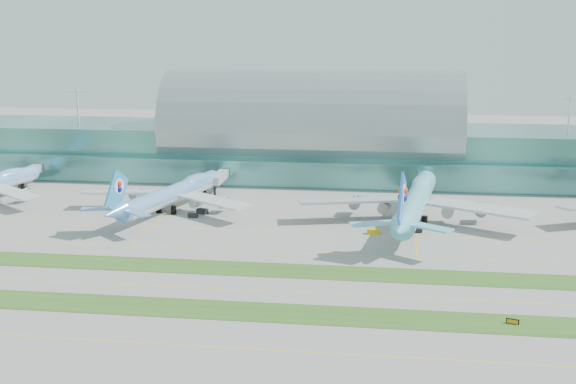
# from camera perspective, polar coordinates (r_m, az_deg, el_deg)

# --- Properties ---
(ground) EXTENTS (700.00, 700.00, 0.00)m
(ground) POSITION_cam_1_polar(r_m,az_deg,el_deg) (205.57, -2.11, -5.71)
(ground) COLOR gray
(ground) RESTS_ON ground
(terminal) EXTENTS (340.00, 69.10, 36.00)m
(terminal) POSITION_cam_1_polar(r_m,az_deg,el_deg) (326.81, 1.78, 3.64)
(terminal) COLOR #3D7A75
(terminal) RESTS_ON ground
(grass_strip_near) EXTENTS (420.00, 12.00, 0.08)m
(grass_strip_near) POSITION_cam_1_polar(r_m,az_deg,el_deg) (179.61, -3.67, -8.43)
(grass_strip_near) COLOR #2D591E
(grass_strip_near) RESTS_ON ground
(grass_strip_far) EXTENTS (420.00, 12.00, 0.08)m
(grass_strip_far) POSITION_cam_1_polar(r_m,az_deg,el_deg) (207.43, -2.02, -5.53)
(grass_strip_far) COLOR #2D591E
(grass_strip_far) RESTS_ON ground
(taxiline_a) EXTENTS (420.00, 0.35, 0.01)m
(taxiline_a) POSITION_cam_1_polar(r_m,az_deg,el_deg) (161.52, -5.11, -10.92)
(taxiline_a) COLOR yellow
(taxiline_a) RESTS_ON ground
(taxiline_b) EXTENTS (420.00, 0.35, 0.01)m
(taxiline_b) POSITION_cam_1_polar(r_m,az_deg,el_deg) (192.52, -2.84, -6.98)
(taxiline_b) COLOR yellow
(taxiline_b) RESTS_ON ground
(taxiline_c) EXTENTS (420.00, 0.35, 0.01)m
(taxiline_c) POSITION_cam_1_polar(r_m,az_deg,el_deg) (222.51, -1.31, -4.28)
(taxiline_c) COLOR yellow
(taxiline_c) RESTS_ON ground
(taxiline_d) EXTENTS (420.00, 0.35, 0.01)m
(taxiline_d) POSITION_cam_1_polar(r_m,az_deg,el_deg) (243.42, -0.48, -2.82)
(taxiline_d) COLOR yellow
(taxiline_d) RESTS_ON ground
(airliner_b) EXTENTS (61.41, 70.93, 19.81)m
(airliner_b) POSITION_cam_1_polar(r_m,az_deg,el_deg) (270.55, -8.24, -0.07)
(airliner_b) COLOR #6097D4
(airliner_b) RESTS_ON ground
(airliner_c) EXTENTS (73.98, 84.54, 23.28)m
(airliner_c) POSITION_cam_1_polar(r_m,az_deg,el_deg) (255.81, 9.07, -0.57)
(airliner_c) COLOR #6ACBE9
(airliner_c) RESTS_ON ground
(gse_c) EXTENTS (3.16, 1.80, 1.44)m
(gse_c) POSITION_cam_1_polar(r_m,az_deg,el_deg) (261.81, -6.78, -1.66)
(gse_c) COLOR black
(gse_c) RESTS_ON ground
(gse_d) EXTENTS (4.07, 3.18, 1.70)m
(gse_d) POSITION_cam_1_polar(r_m,az_deg,el_deg) (266.45, -6.12, -1.36)
(gse_d) COLOR black
(gse_d) RESTS_ON ground
(gse_e) EXTENTS (3.75, 2.09, 1.47)m
(gse_e) POSITION_cam_1_polar(r_m,az_deg,el_deg) (241.91, 6.09, -2.80)
(gse_e) COLOR gold
(gse_e) RESTS_ON ground
(gse_f) EXTENTS (3.77, 2.25, 1.67)m
(gse_f) POSITION_cam_1_polar(r_m,az_deg,el_deg) (245.41, 9.12, -2.65)
(gse_f) COLOR black
(gse_f) RESTS_ON ground
(taxiway_sign_east) EXTENTS (2.72, 1.15, 1.18)m
(taxiway_sign_east) POSITION_cam_1_polar(r_m,az_deg,el_deg) (178.31, 15.68, -8.86)
(taxiway_sign_east) COLOR black
(taxiway_sign_east) RESTS_ON ground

